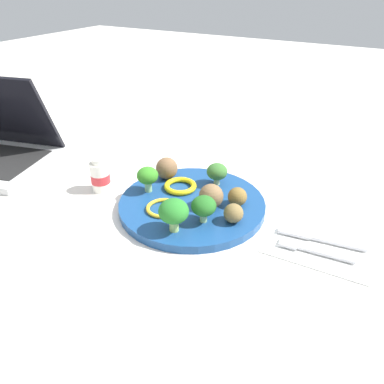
# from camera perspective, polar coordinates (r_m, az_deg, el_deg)

# --- Properties ---
(ground_plane) EXTENTS (4.00, 4.00, 0.00)m
(ground_plane) POSITION_cam_1_polar(r_m,az_deg,el_deg) (0.74, -0.00, -2.40)
(ground_plane) COLOR silver
(plate) EXTENTS (0.28, 0.28, 0.02)m
(plate) POSITION_cam_1_polar(r_m,az_deg,el_deg) (0.74, -0.00, -1.88)
(plate) COLOR navy
(plate) RESTS_ON ground_plane
(broccoli_floret_mid_right) EXTENTS (0.04, 0.04, 0.05)m
(broccoli_floret_mid_right) POSITION_cam_1_polar(r_m,az_deg,el_deg) (0.66, 1.75, -2.15)
(broccoli_floret_mid_right) COLOR #8DBC81
(broccoli_floret_mid_right) RESTS_ON plate
(broccoli_floret_back_left) EXTENTS (0.04, 0.04, 0.05)m
(broccoli_floret_back_left) POSITION_cam_1_polar(r_m,az_deg,el_deg) (0.78, 3.75, 3.01)
(broccoli_floret_back_left) COLOR #A9B97D
(broccoli_floret_back_left) RESTS_ON plate
(broccoli_floret_far_rim) EXTENTS (0.05, 0.05, 0.06)m
(broccoli_floret_far_rim) POSITION_cam_1_polar(r_m,az_deg,el_deg) (0.63, -2.76, -2.97)
(broccoli_floret_far_rim) COLOR #9FC568
(broccoli_floret_far_rim) RESTS_ON plate
(broccoli_floret_near_rim) EXTENTS (0.04, 0.04, 0.05)m
(broccoli_floret_near_rim) POSITION_cam_1_polar(r_m,az_deg,el_deg) (0.75, -6.64, 2.36)
(broccoli_floret_near_rim) COLOR #8FC484
(broccoli_floret_near_rim) RESTS_ON plate
(meatball_center) EXTENTS (0.05, 0.05, 0.05)m
(meatball_center) POSITION_cam_1_polar(r_m,az_deg,el_deg) (0.71, 2.96, -0.53)
(meatball_center) COLOR brown
(meatball_center) RESTS_ON plate
(meatball_front_right) EXTENTS (0.05, 0.05, 0.05)m
(meatball_front_right) POSITION_cam_1_polar(r_m,az_deg,el_deg) (0.80, -3.79, 3.56)
(meatball_front_right) COLOR brown
(meatball_front_right) RESTS_ON plate
(meatball_near_rim) EXTENTS (0.03, 0.03, 0.03)m
(meatball_near_rim) POSITION_cam_1_polar(r_m,az_deg,el_deg) (0.67, 6.20, -3.17)
(meatball_near_rim) COLOR brown
(meatball_near_rim) RESTS_ON plate
(meatball_far_rim) EXTENTS (0.04, 0.04, 0.04)m
(meatball_far_rim) POSITION_cam_1_polar(r_m,az_deg,el_deg) (0.72, 6.78, -0.70)
(meatball_far_rim) COLOR brown
(meatball_far_rim) RESTS_ON plate
(pepper_ring_mid_left) EXTENTS (0.09, 0.09, 0.01)m
(pepper_ring_mid_left) POSITION_cam_1_polar(r_m,az_deg,el_deg) (0.77, -1.76, 0.89)
(pepper_ring_mid_left) COLOR yellow
(pepper_ring_mid_left) RESTS_ON plate
(pepper_ring_far_rim) EXTENTS (0.08, 0.08, 0.01)m
(pepper_ring_far_rim) POSITION_cam_1_polar(r_m,az_deg,el_deg) (0.71, -4.31, -2.39)
(pepper_ring_far_rim) COLOR yellow
(pepper_ring_far_rim) RESTS_ON plate
(napkin) EXTENTS (0.17, 0.12, 0.01)m
(napkin) POSITION_cam_1_polar(r_m,az_deg,el_deg) (0.67, 18.36, -7.78)
(napkin) COLOR white
(napkin) RESTS_ON ground_plane
(fork) EXTENTS (0.12, 0.03, 0.01)m
(fork) POSITION_cam_1_polar(r_m,az_deg,el_deg) (0.66, 17.43, -8.17)
(fork) COLOR silver
(fork) RESTS_ON napkin
(knife) EXTENTS (0.15, 0.03, 0.01)m
(knife) POSITION_cam_1_polar(r_m,az_deg,el_deg) (0.68, 18.14, -6.49)
(knife) COLOR silver
(knife) RESTS_ON napkin
(yogurt_bottle) EXTENTS (0.04, 0.04, 0.07)m
(yogurt_bottle) POSITION_cam_1_polar(r_m,az_deg,el_deg) (0.81, -13.53, 2.32)
(yogurt_bottle) COLOR white
(yogurt_bottle) RESTS_ON ground_plane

